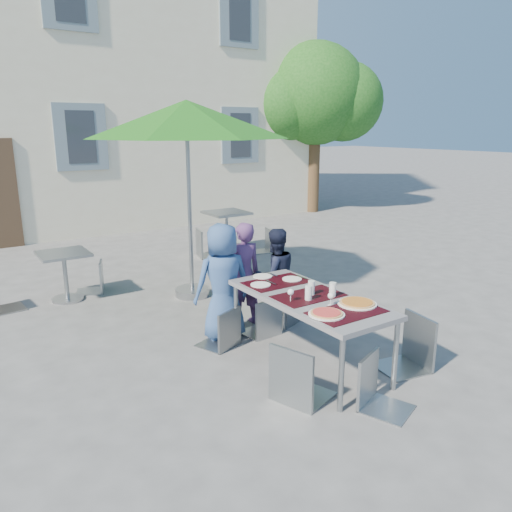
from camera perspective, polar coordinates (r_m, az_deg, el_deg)
ground at (r=5.31m, az=4.46°, el=-12.53°), size 90.00×90.00×0.00m
building at (r=15.67m, az=-24.33°, el=22.30°), size 13.60×8.20×11.10m
tree at (r=14.73m, az=6.85°, el=17.71°), size 3.60×3.00×4.70m
dining_table at (r=5.11m, az=6.04°, el=-5.14°), size 0.80×1.85×0.76m
pizza_near_left at (r=4.60m, az=8.07°, el=-6.52°), size 0.33×0.33×0.03m
pizza_near_right at (r=4.92m, az=11.48°, el=-5.28°), size 0.38×0.38×0.03m
glassware at (r=5.01m, az=6.89°, el=-4.00°), size 0.51×0.41×0.15m
place_settings at (r=5.56m, az=1.85°, el=-2.74°), size 0.67×0.49×0.01m
child_0 at (r=5.75m, az=-3.81°, el=-2.96°), size 0.72×0.51×1.37m
child_1 at (r=6.14m, az=-1.47°, el=-2.11°), size 0.50×0.35×1.30m
child_2 at (r=6.26m, az=2.17°, el=-2.27°), size 0.62×0.40×1.21m
chair_0 at (r=5.55m, az=-3.83°, el=-5.60°), size 0.50×0.50×0.87m
chair_1 at (r=5.84m, az=0.91°, el=-4.43°), size 0.42×0.43×0.88m
chair_2 at (r=6.23m, az=3.68°, el=-2.79°), size 0.55×0.55×0.95m
chair_3 at (r=4.44m, az=4.85°, el=-9.41°), size 0.58×0.58×1.04m
chair_4 at (r=5.30m, az=17.55°, el=-6.01°), size 0.54×0.53×1.04m
chair_5 at (r=4.52m, az=14.00°, el=-10.62°), size 0.52×0.52×0.90m
patio_umbrella at (r=7.03m, az=-7.94°, el=15.08°), size 2.80×2.80×2.77m
cafe_table_0 at (r=7.55m, az=-21.01°, el=-1.37°), size 0.66×0.66×0.71m
bg_chair_r_0 at (r=7.79m, az=-18.08°, el=-0.31°), size 0.50×0.50×0.88m
cafe_table_1 at (r=9.78m, az=-3.37°, el=3.74°), size 0.76×0.76×0.82m
bg_chair_l_1 at (r=9.47m, az=-5.92°, el=3.41°), size 0.55×0.54×1.01m
bg_chair_r_1 at (r=9.85m, az=0.98°, el=3.36°), size 0.47×0.47×0.87m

